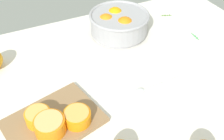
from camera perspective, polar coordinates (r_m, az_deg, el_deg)
name	(u,v)px	position (r cm, az deg, el deg)	size (l,w,h in cm)	color
ground_plane	(104,85)	(85.99, -1.77, -3.35)	(140.19, 86.47, 3.00)	silver
fruit_bowl	(119,23)	(104.36, 1.54, 10.29)	(23.67, 23.67, 9.88)	#99999E
cutting_board	(54,122)	(75.13, -12.69, -10.97)	(25.00, 18.56, 1.31)	olive
orange_half_0	(77,117)	(71.86, -7.64, -10.11)	(7.50, 7.50, 3.70)	orange
orange_half_1	(38,117)	(73.85, -15.88, -9.83)	(6.99, 6.99, 3.90)	orange
orange_half_2	(50,125)	(70.87, -13.47, -11.75)	(8.21, 8.21, 4.46)	orange
spoon	(152,86)	(83.77, 8.72, -3.58)	(18.02, 2.31, 1.00)	silver
herb_sprig_0	(166,15)	(122.18, 11.80, 11.71)	(4.89, 2.00, 0.95)	#49702F
herb_sprig_1	(196,36)	(110.38, 17.86, 7.03)	(1.04, 5.39, 0.94)	#368A45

